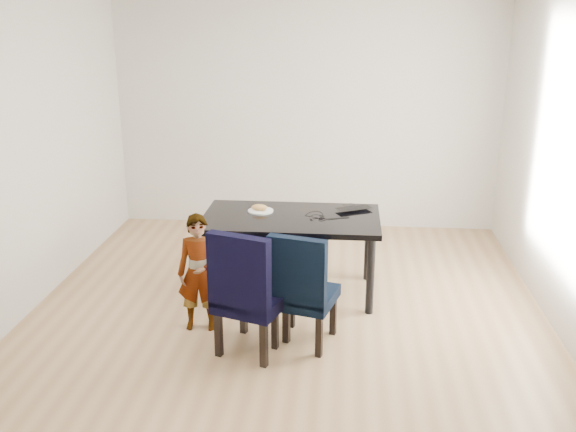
# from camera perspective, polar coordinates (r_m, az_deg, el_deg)

# --- Properties ---
(floor) EXTENTS (4.50, 5.00, 0.01)m
(floor) POSITION_cam_1_polar(r_m,az_deg,el_deg) (5.64, -0.19, -8.92)
(floor) COLOR tan
(floor) RESTS_ON ground
(wall_back) EXTENTS (4.50, 0.01, 2.70)m
(wall_back) POSITION_cam_1_polar(r_m,az_deg,el_deg) (7.61, 1.64, 8.98)
(wall_back) COLOR silver
(wall_back) RESTS_ON ground
(wall_front) EXTENTS (4.50, 0.01, 2.70)m
(wall_front) POSITION_cam_1_polar(r_m,az_deg,el_deg) (2.81, -5.19, -7.40)
(wall_front) COLOR silver
(wall_front) RESTS_ON ground
(wall_left) EXTENTS (0.01, 5.00, 2.70)m
(wall_left) POSITION_cam_1_polar(r_m,az_deg,el_deg) (5.83, -22.94, 4.71)
(wall_left) COLOR white
(wall_left) RESTS_ON ground
(wall_right) EXTENTS (0.01, 5.00, 2.70)m
(wall_right) POSITION_cam_1_polar(r_m,az_deg,el_deg) (5.44, 24.23, 3.67)
(wall_right) COLOR silver
(wall_right) RESTS_ON ground
(dining_table) EXTENTS (1.60, 0.90, 0.75)m
(dining_table) POSITION_cam_1_polar(r_m,az_deg,el_deg) (5.94, 0.27, -3.46)
(dining_table) COLOR black
(dining_table) RESTS_ON floor
(chair_left) EXTENTS (0.62, 0.64, 1.01)m
(chair_left) POSITION_cam_1_polar(r_m,az_deg,el_deg) (4.92, -3.18, -6.55)
(chair_left) COLOR black
(chair_left) RESTS_ON floor
(chair_right) EXTENTS (0.56, 0.58, 0.95)m
(chair_right) POSITION_cam_1_polar(r_m,az_deg,el_deg) (5.04, 1.52, -6.31)
(chair_right) COLOR black
(chair_right) RESTS_ON floor
(child) EXTENTS (0.38, 0.27, 0.99)m
(child) POSITION_cam_1_polar(r_m,az_deg,el_deg) (5.29, -7.89, -5.03)
(child) COLOR orange
(child) RESTS_ON floor
(plate) EXTENTS (0.27, 0.27, 0.01)m
(plate) POSITION_cam_1_polar(r_m,az_deg,el_deg) (5.94, -2.45, 0.46)
(plate) COLOR silver
(plate) RESTS_ON dining_table
(sandwich) EXTENTS (0.15, 0.08, 0.06)m
(sandwich) POSITION_cam_1_polar(r_m,az_deg,el_deg) (5.93, -2.57, 0.78)
(sandwich) COLOR #C48E46
(sandwich) RESTS_ON plate
(laptop) EXTENTS (0.39, 0.34, 0.03)m
(laptop) POSITION_cam_1_polar(r_m,az_deg,el_deg) (6.04, 5.68, 0.74)
(laptop) COLOR black
(laptop) RESTS_ON dining_table
(cable_tangle) EXTENTS (0.15, 0.15, 0.01)m
(cable_tangle) POSITION_cam_1_polar(r_m,az_deg,el_deg) (5.74, 2.63, -0.23)
(cable_tangle) COLOR black
(cable_tangle) RESTS_ON dining_table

